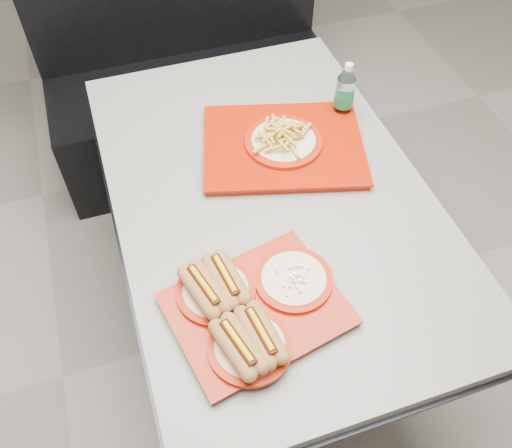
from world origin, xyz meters
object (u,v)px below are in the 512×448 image
object	(u,v)px
booth_bench	(191,76)
tray_far	(283,143)
diner_table	(269,226)
water_bottle	(345,94)
tray_near	(250,307)

from	to	relation	value
booth_bench	tray_far	size ratio (longest dim) A/B	2.34
diner_table	water_bottle	size ratio (longest dim) A/B	7.15
diner_table	water_bottle	world-z (taller)	water_bottle
tray_far	tray_near	bearing A→B (deg)	-118.03
diner_table	tray_near	size ratio (longest dim) A/B	3.07
tray_far	water_bottle	world-z (taller)	water_bottle
booth_bench	tray_far	world-z (taller)	booth_bench
tray_near	tray_far	world-z (taller)	tray_far
water_bottle	booth_bench	bearing A→B (deg)	111.76
booth_bench	tray_far	xyz separation A→B (m)	(0.10, -0.94, 0.38)
diner_table	tray_near	world-z (taller)	tray_near
booth_bench	tray_near	bearing A→B (deg)	-97.10
booth_bench	tray_near	world-z (taller)	booth_bench
tray_far	booth_bench	bearing A→B (deg)	95.83
tray_near	water_bottle	size ratio (longest dim) A/B	2.33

